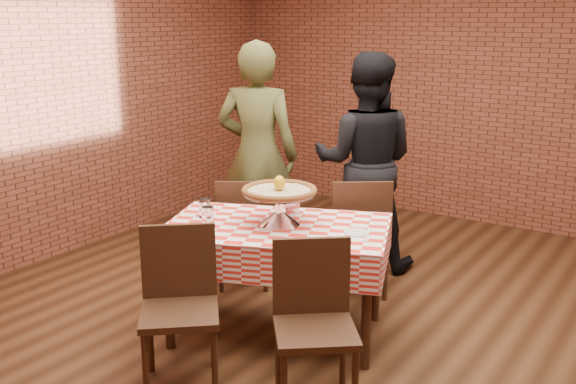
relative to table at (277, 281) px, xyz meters
The scene contains 19 objects.
ground 0.51m from the table, 37.15° to the left, with size 6.00×6.00×0.00m, color black.
back_wall 3.39m from the table, 85.14° to the left, with size 5.50×5.50×0.00m, color brown.
table is the anchor object (origin of this frame).
tablecloth 0.26m from the table, ahead, with size 1.44×0.88×0.24m, color red, non-canonical shape.
pizza_stand 0.49m from the table, 87.74° to the left, with size 0.48×0.48×0.21m, color silver, non-canonical shape.
pizza 0.60m from the table, 87.74° to the left, with size 0.49×0.49×0.03m, color #C8B78C.
lemon 0.66m from the table, 87.74° to the left, with size 0.08×0.08×0.10m, color gold.
water_glass_left 0.63m from the table, 146.20° to the right, with size 0.08×0.08×0.12m, color white.
water_glass_right 0.68m from the table, 167.53° to the right, with size 0.08×0.08×0.12m, color white.
side_plate 0.66m from the table, 14.48° to the left, with size 0.16×0.16×0.01m, color white.
sweetener_packet_a 0.72m from the table, ahead, with size 0.05×0.04×0.01m, color white.
sweetener_packet_b 0.70m from the table, 10.20° to the left, with size 0.05×0.04×0.01m, color white.
condiment_caddy 0.53m from the table, 103.17° to the left, with size 0.10×0.08×0.14m, color silver.
chair_near_left 0.85m from the table, 95.89° to the right, with size 0.43×0.43×0.91m, color #3C2214, non-canonical shape.
chair_near_right 0.91m from the table, 42.77° to the right, with size 0.43×0.43×0.91m, color #3C2214, non-canonical shape.
chair_far_left 0.91m from the table, 140.84° to the left, with size 0.40×0.40×0.88m, color #3C2214, non-canonical shape.
chair_far_right 0.93m from the table, 83.20° to the left, with size 0.44×0.44×0.92m, color #3C2214, non-canonical shape.
diner_olive 1.46m from the table, 130.93° to the left, with size 0.69×0.45×1.88m, color #454824.
diner_black 1.55m from the table, 94.22° to the left, with size 0.87×0.68×1.79m, color black.
Camera 1 is at (2.05, -3.62, 2.08)m, focal length 41.98 mm.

